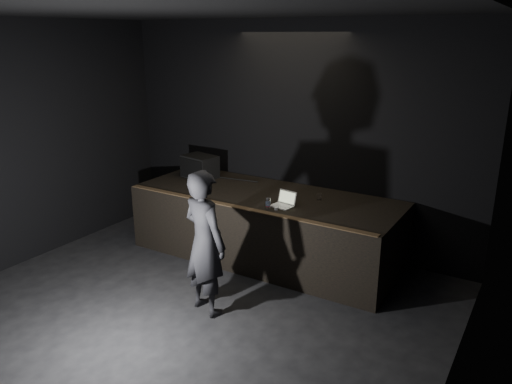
{
  "coord_description": "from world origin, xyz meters",
  "views": [
    {
      "loc": [
        3.54,
        -3.36,
        3.26
      ],
      "look_at": [
        0.09,
        2.3,
        1.16
      ],
      "focal_mm": 35.0,
      "sensor_mm": 36.0,
      "label": 1
    }
  ],
  "objects_px": {
    "laptop": "(284,202)",
    "person": "(205,243)",
    "stage_monitor": "(200,167)",
    "stage_riser": "(266,225)",
    "beer_can": "(268,204)"
  },
  "relations": [
    {
      "from": "laptop",
      "to": "stage_riser",
      "type": "bearing_deg",
      "value": 155.05
    },
    {
      "from": "stage_monitor",
      "to": "laptop",
      "type": "height_order",
      "value": "stage_monitor"
    },
    {
      "from": "laptop",
      "to": "stage_monitor",
      "type": "bearing_deg",
      "value": 172.72
    },
    {
      "from": "stage_riser",
      "to": "person",
      "type": "xyz_separation_m",
      "value": [
        0.18,
        -1.74,
        0.4
      ]
    },
    {
      "from": "laptop",
      "to": "person",
      "type": "xyz_separation_m",
      "value": [
        -0.3,
        -1.42,
        -0.15
      ]
    },
    {
      "from": "stage_riser",
      "to": "beer_can",
      "type": "relative_size",
      "value": 25.54
    },
    {
      "from": "stage_monitor",
      "to": "person",
      "type": "distance_m",
      "value": 2.53
    },
    {
      "from": "stage_riser",
      "to": "person",
      "type": "height_order",
      "value": "person"
    },
    {
      "from": "laptop",
      "to": "person",
      "type": "relative_size",
      "value": 0.18
    },
    {
      "from": "stage_monitor",
      "to": "beer_can",
      "type": "bearing_deg",
      "value": -13.72
    },
    {
      "from": "person",
      "to": "stage_riser",
      "type": "bearing_deg",
      "value": -68.58
    },
    {
      "from": "stage_monitor",
      "to": "person",
      "type": "xyz_separation_m",
      "value": [
        1.57,
        -1.96,
        -0.28
      ]
    },
    {
      "from": "beer_can",
      "to": "person",
      "type": "relative_size",
      "value": 0.09
    },
    {
      "from": "stage_monitor",
      "to": "beer_can",
      "type": "height_order",
      "value": "stage_monitor"
    },
    {
      "from": "stage_monitor",
      "to": "beer_can",
      "type": "relative_size",
      "value": 3.9
    }
  ]
}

